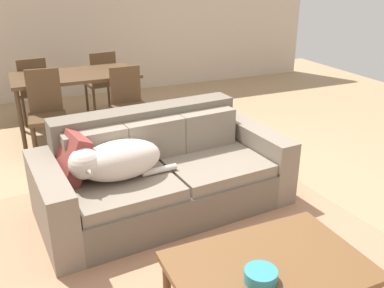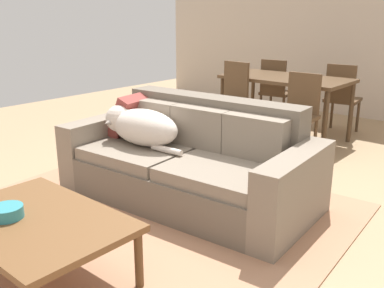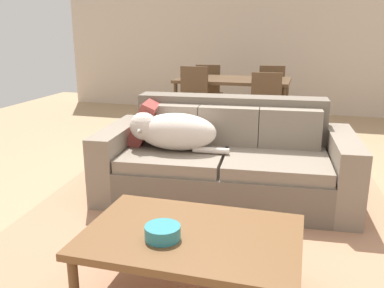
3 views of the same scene
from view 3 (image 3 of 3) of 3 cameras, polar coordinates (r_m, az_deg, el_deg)
name	(u,v)px [view 3 (image 3 of 3)]	position (r m, az deg, el deg)	size (l,w,h in m)	color
ground_plane	(254,201)	(3.59, 8.56, -7.78)	(10.00, 10.00, 0.00)	tan
back_partition	(289,32)	(7.29, 13.19, 14.78)	(8.00, 0.12, 2.70)	beige
area_rug	(200,244)	(2.90, 1.13, -13.55)	(2.86, 3.37, 0.01)	tan
couch	(226,161)	(3.60, 4.74, -2.32)	(2.17, 1.16, 0.83)	#6B6052
dog_on_left_cushion	(172,131)	(3.47, -2.82, 1.81)	(0.85, 0.42, 0.32)	beige
throw_pillow_by_left_arm	(145,123)	(3.73, -6.51, 2.92)	(0.12, 0.39, 0.39)	brown
coffee_table	(192,240)	(2.21, -0.06, -13.01)	(1.12, 0.75, 0.40)	brown
bowl_on_coffee_table	(163,232)	(2.12, -4.06, -12.03)	(0.18, 0.18, 0.07)	teal
dining_table	(233,84)	(5.64, 5.65, 8.24)	(1.49, 0.80, 0.76)	brown
dining_chair_near_left	(191,102)	(5.22, -0.10, 5.83)	(0.43, 0.43, 0.95)	brown
dining_chair_near_right	(265,107)	(5.01, 10.00, 5.01)	(0.41, 0.41, 0.91)	brown
dining_chair_far_left	(208,91)	(6.33, 2.29, 7.27)	(0.45, 0.45, 0.90)	brown
dining_chair_far_right	(271,93)	(6.23, 10.79, 6.94)	(0.45, 0.45, 0.90)	brown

